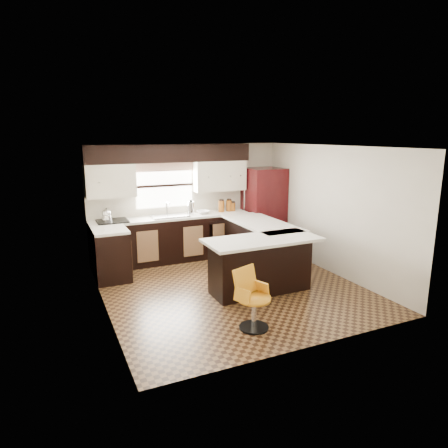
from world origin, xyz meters
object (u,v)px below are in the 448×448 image
refrigerator (264,210)px  bar_chair (254,300)px  peninsula_return (260,266)px  peninsula_long (259,247)px

refrigerator → bar_chair: size_ratio=2.23×
peninsula_return → bar_chair: size_ratio=1.97×
peninsula_return → bar_chair: peninsula_return is taller
peninsula_return → refrigerator: refrigerator is taller
peninsula_return → bar_chair: 1.34m
peninsula_long → refrigerator: bearing=56.9°
peninsula_long → peninsula_return: same height
peninsula_return → bar_chair: (-0.73, -1.13, -0.03)m
peninsula_return → peninsula_long: bearing=61.7°
peninsula_long → bar_chair: bearing=-120.8°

